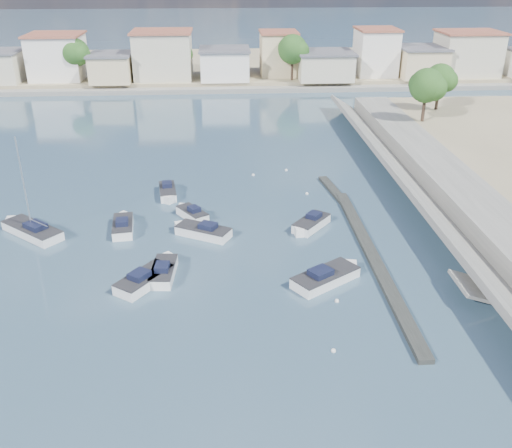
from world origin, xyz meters
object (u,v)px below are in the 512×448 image
at_px(motorboat_d, 310,225).
at_px(motorboat_g, 168,193).
at_px(motorboat_e, 123,226).
at_px(motorboat_f, 191,214).
at_px(motorboat_h, 328,277).
at_px(sailboat, 30,230).
at_px(motorboat_b, 147,279).
at_px(motorboat_c, 201,231).
at_px(motorboat_a, 164,271).

bearing_deg(motorboat_d, motorboat_g, 147.99).
distance_m(motorboat_e, motorboat_f, 6.29).
bearing_deg(motorboat_h, sailboat, 158.97).
xyz_separation_m(motorboat_d, motorboat_e, (-16.49, 0.78, 0.00)).
height_order(motorboat_b, motorboat_d, same).
xyz_separation_m(motorboat_e, motorboat_g, (3.33, 7.44, 0.00)).
bearing_deg(sailboat, motorboat_b, -38.80).
relative_size(motorboat_c, motorboat_h, 0.92).
xyz_separation_m(motorboat_c, motorboat_e, (-6.88, 1.54, -0.00)).
bearing_deg(motorboat_e, motorboat_f, 20.38).
distance_m(motorboat_c, sailboat, 14.83).
xyz_separation_m(motorboat_a, motorboat_h, (12.25, -1.65, -0.00)).
height_order(motorboat_e, motorboat_g, same).
relative_size(motorboat_g, motorboat_h, 0.83).
relative_size(motorboat_b, sailboat, 0.55).
bearing_deg(motorboat_d, motorboat_c, -175.49).
height_order(motorboat_f, motorboat_g, same).
relative_size(motorboat_e, motorboat_f, 1.29).
height_order(motorboat_f, motorboat_h, same).
bearing_deg(motorboat_c, motorboat_b, -116.20).
height_order(motorboat_a, motorboat_h, same).
height_order(motorboat_c, motorboat_f, same).
xyz_separation_m(motorboat_d, motorboat_g, (-13.16, 8.23, 0.00)).
bearing_deg(motorboat_f, motorboat_c, -75.16).
bearing_deg(motorboat_e, sailboat, -177.23).
bearing_deg(motorboat_a, sailboat, 147.56).
xyz_separation_m(motorboat_c, motorboat_d, (9.61, 0.76, -0.00)).
bearing_deg(motorboat_c, motorboat_h, -40.49).
xyz_separation_m(motorboat_a, sailboat, (-12.17, 7.74, 0.03)).
relative_size(motorboat_d, motorboat_f, 1.12).
relative_size(motorboat_d, motorboat_g, 0.91).
distance_m(motorboat_d, sailboat, 24.39).
height_order(motorboat_b, motorboat_g, same).
distance_m(motorboat_f, motorboat_h, 16.00).
relative_size(motorboat_c, motorboat_g, 1.10).
height_order(motorboat_a, motorboat_e, same).
xyz_separation_m(motorboat_d, sailboat, (-24.39, 0.40, 0.03)).
bearing_deg(motorboat_g, motorboat_h, -52.54).
relative_size(motorboat_a, motorboat_c, 0.93).
bearing_deg(sailboat, motorboat_d, -0.95).
xyz_separation_m(motorboat_e, sailboat, (-7.90, -0.38, 0.03)).
xyz_separation_m(motorboat_b, sailboat, (-11.00, 8.85, 0.03)).
height_order(motorboat_c, sailboat, sailboat).
distance_m(motorboat_g, motorboat_h, 21.69).
bearing_deg(motorboat_b, motorboat_g, 89.21).
height_order(motorboat_d, motorboat_g, same).
xyz_separation_m(motorboat_b, motorboat_f, (2.79, 11.42, 0.00)).
xyz_separation_m(motorboat_g, sailboat, (-11.23, -7.82, 0.03)).
distance_m(motorboat_h, sailboat, 26.17).
distance_m(motorboat_c, motorboat_g, 9.66).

